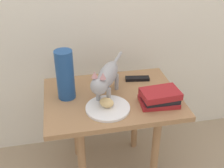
{
  "coord_description": "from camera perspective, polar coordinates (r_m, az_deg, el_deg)",
  "views": [
    {
      "loc": [
        -0.27,
        -1.32,
        1.49
      ],
      "look_at": [
        0.0,
        0.0,
        0.69
      ],
      "focal_mm": 44.89,
      "sensor_mm": 36.0,
      "label": 1
    }
  ],
  "objects": [
    {
      "name": "plate",
      "position": [
        1.5,
        -0.86,
        -4.92
      ],
      "size": [
        0.24,
        0.24,
        0.01
      ],
      "primitive_type": "cylinder",
      "color": "white",
      "rests_on": "side_table"
    },
    {
      "name": "tv_remote",
      "position": [
        1.77,
        5.18,
        1.1
      ],
      "size": [
        0.15,
        0.07,
        0.02
      ],
      "primitive_type": "cube",
      "rotation": [
        0.0,
        0.0,
        -0.14
      ],
      "color": "black",
      "rests_on": "side_table"
    },
    {
      "name": "side_table",
      "position": [
        1.66,
        0.0,
        -5.15
      ],
      "size": [
        0.77,
        0.56,
        0.61
      ],
      "color": "#9E724C",
      "rests_on": "ground"
    },
    {
      "name": "bread_roll",
      "position": [
        1.48,
        -1.11,
        -3.8
      ],
      "size": [
        0.1,
        0.1,
        0.05
      ],
      "primitive_type": "ellipsoid",
      "rotation": [
        0.0,
        0.0,
        2.43
      ],
      "color": "#E0BC7A",
      "rests_on": "plate"
    },
    {
      "name": "book_stack",
      "position": [
        1.54,
        9.7,
        -2.68
      ],
      "size": [
        0.22,
        0.16,
        0.09
      ],
      "color": "maroon",
      "rests_on": "side_table"
    },
    {
      "name": "cat",
      "position": [
        1.52,
        -1.17,
        1.38
      ],
      "size": [
        0.26,
        0.43,
        0.23
      ],
      "color": "#99999E",
      "rests_on": "side_table"
    },
    {
      "name": "green_vase",
      "position": [
        1.55,
        -9.53,
        1.82
      ],
      "size": [
        0.1,
        0.1,
        0.28
      ],
      "primitive_type": "cylinder",
      "color": "navy",
      "rests_on": "side_table"
    }
  ]
}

